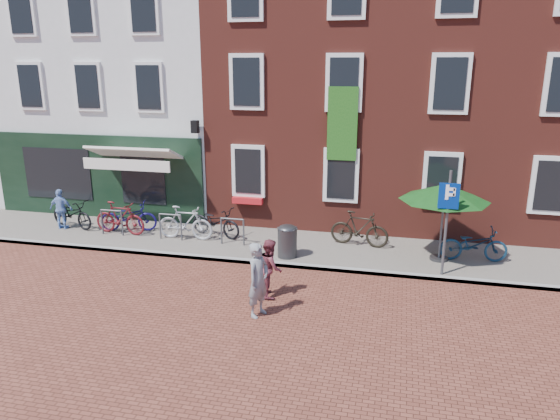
% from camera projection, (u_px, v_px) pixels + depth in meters
% --- Properties ---
extents(ground, '(80.00, 80.00, 0.00)m').
position_uv_depth(ground, '(203.00, 260.00, 14.70)').
color(ground, brown).
extents(sidewalk, '(24.00, 3.00, 0.10)m').
position_uv_depth(sidewalk, '(252.00, 244.00, 15.87)').
color(sidewalk, slate).
rests_on(sidewalk, ground).
extents(building_stucco, '(8.00, 8.00, 9.00)m').
position_uv_depth(building_stucco, '(146.00, 85.00, 21.11)').
color(building_stucco, silver).
rests_on(building_stucco, ground).
extents(building_brick_mid, '(6.00, 8.00, 10.00)m').
position_uv_depth(building_brick_mid, '(316.00, 73.00, 19.44)').
color(building_brick_mid, maroon).
rests_on(building_brick_mid, ground).
extents(building_brick_right, '(6.00, 8.00, 10.00)m').
position_uv_depth(building_brick_right, '(486.00, 74.00, 18.12)').
color(building_brick_right, maroon).
rests_on(building_brick_right, ground).
extents(litter_bin, '(0.54, 0.54, 1.00)m').
position_uv_depth(litter_bin, '(287.00, 239.00, 14.57)').
color(litter_bin, '#363638').
rests_on(litter_bin, sidewalk).
extents(parking_sign, '(0.50, 0.08, 2.74)m').
position_uv_depth(parking_sign, '(448.00, 210.00, 13.00)').
color(parking_sign, '#4C4C4F').
rests_on(parking_sign, sidewalk).
extents(parasol, '(2.42, 2.42, 2.26)m').
position_uv_depth(parasol, '(445.00, 189.00, 13.91)').
color(parasol, '#4C4C4F').
rests_on(parasol, sidewalk).
extents(woman, '(0.59, 0.71, 1.68)m').
position_uv_depth(woman, '(258.00, 280.00, 11.31)').
color(woman, gray).
rests_on(woman, ground).
extents(boy, '(0.75, 0.83, 1.41)m').
position_uv_depth(boy, '(270.00, 268.00, 12.33)').
color(boy, brown).
rests_on(boy, ground).
extents(cafe_person, '(0.80, 0.38, 1.34)m').
position_uv_depth(cafe_person, '(61.00, 209.00, 16.98)').
color(cafe_person, '#7A9CD5').
rests_on(cafe_person, sidewalk).
extents(bicycle_0, '(1.91, 1.13, 0.95)m').
position_uv_depth(bicycle_0, '(72.00, 214.00, 17.16)').
color(bicycle_0, black).
rests_on(bicycle_0, sidewalk).
extents(bicycle_1, '(1.79, 0.63, 1.05)m').
position_uv_depth(bicycle_1, '(120.00, 218.00, 16.50)').
color(bicycle_1, '#591318').
rests_on(bicycle_1, sidewalk).
extents(bicycle_2, '(1.91, 1.05, 0.95)m').
position_uv_depth(bicycle_2, '(129.00, 217.00, 16.82)').
color(bicycle_2, '#171058').
rests_on(bicycle_2, sidewalk).
extents(bicycle_3, '(1.76, 0.52, 1.05)m').
position_uv_depth(bicycle_3, '(185.00, 223.00, 16.00)').
color(bicycle_3, '#A7A7A9').
rests_on(bicycle_3, sidewalk).
extents(bicycle_4, '(1.91, 1.15, 0.95)m').
position_uv_depth(bicycle_4, '(216.00, 222.00, 16.29)').
color(bicycle_4, black).
rests_on(bicycle_4, sidewalk).
extents(bicycle_5, '(1.81, 0.77, 1.05)m').
position_uv_depth(bicycle_5, '(359.00, 229.00, 15.44)').
color(bicycle_5, black).
rests_on(bicycle_5, sidewalk).
extents(bicycle_6, '(1.86, 0.79, 0.95)m').
position_uv_depth(bicycle_6, '(474.00, 244.00, 14.28)').
color(bicycle_6, '#12314A').
rests_on(bicycle_6, sidewalk).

